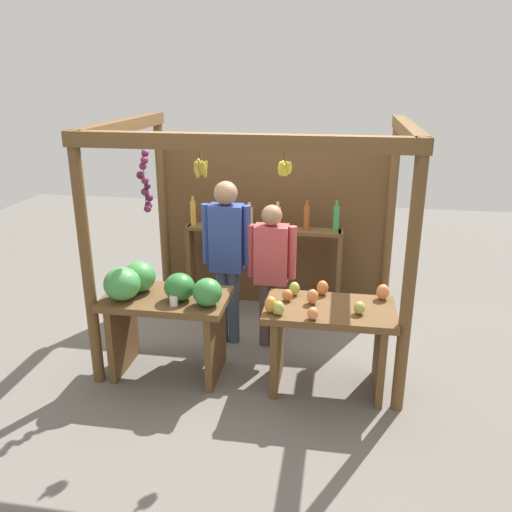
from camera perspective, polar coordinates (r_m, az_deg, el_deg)
ground_plane at (r=5.53m, az=0.33°, el=-9.07°), size 12.00×12.00×0.00m
market_stall at (r=5.44m, az=0.97°, el=5.24°), size 2.73×2.04×2.20m
fruit_counter_left at (r=4.74m, az=-10.24°, el=-5.02°), size 1.10×0.66×1.05m
fruit_counter_right at (r=4.58m, az=7.72°, el=-7.76°), size 1.10×0.64×0.90m
bottle_shelf_unit at (r=5.89m, az=0.84°, el=1.00°), size 1.75×0.22×1.34m
vendor_man at (r=5.13m, az=-3.18°, el=0.81°), size 0.48×0.23×1.67m
vendor_woman at (r=5.10m, az=1.66°, el=-1.00°), size 0.48×0.20×1.46m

